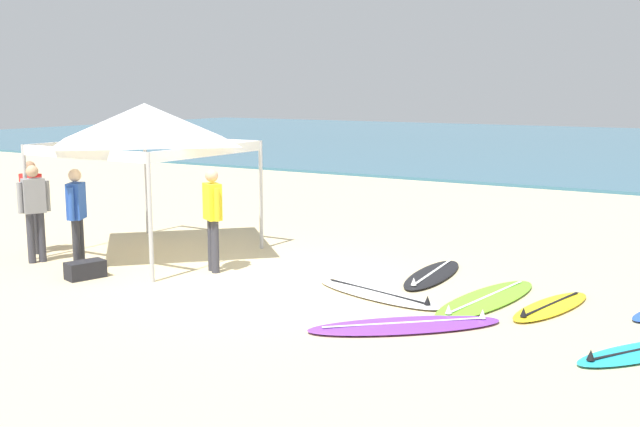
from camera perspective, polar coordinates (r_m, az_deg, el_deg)
The scene contains 14 objects.
ground_plane at distance 11.98m, azimuth -3.96°, elevation -5.16°, with size 80.00×80.00×0.00m, color beige.
sea at distance 41.36m, azimuth 22.01°, elevation 4.70°, with size 80.00×36.00×0.10m, color #386B84.
canopy_tent at distance 13.95m, azimuth -13.07°, elevation 6.63°, with size 3.06×3.06×2.75m.
surfboard_purple at distance 9.79m, azimuth 6.49°, elevation -8.38°, with size 2.35×2.21×0.19m.
surfboard_cyan at distance 9.52m, azimuth 23.02°, elevation -9.62°, with size 1.46×1.87×0.19m.
surfboard_black at distance 12.39m, azimuth 8.47°, elevation -4.58°, with size 0.76×2.22×0.19m.
surfboard_yellow at distance 10.99m, azimuth 17.03°, elevation -6.73°, with size 0.91×1.98×0.19m.
surfboard_lime at distance 11.14m, azimuth 12.45°, elevation -6.32°, with size 1.08×2.67×0.19m.
surfboard_white at distance 11.18m, azimuth 4.37°, elevation -6.05°, with size 2.33×1.14×0.19m.
person_red at distance 14.77m, azimuth -20.94°, elevation 0.93°, with size 0.55×0.23×1.71m.
person_yellow at distance 12.53m, azimuth -8.11°, elevation 0.03°, with size 0.48×0.38×1.71m.
person_blue at distance 13.11m, azimuth -17.89°, elevation 0.08°, with size 0.37×0.49×1.71m.
person_grey at distance 13.98m, azimuth -20.77°, elevation 0.49°, with size 0.35×0.51×1.71m.
gear_bag_near_tent at distance 12.71m, azimuth -17.29°, elevation -4.07°, with size 0.60×0.32×0.28m, color #232328.
Camera 1 is at (6.73, -9.44, 3.03)m, focal length 42.38 mm.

